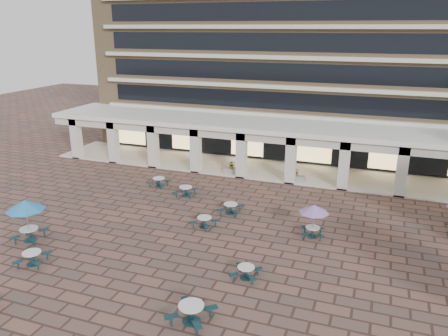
{
  "coord_description": "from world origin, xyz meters",
  "views": [
    {
      "loc": [
        8.64,
        -21.41,
        12.34
      ],
      "look_at": [
        -0.26,
        3.0,
        3.88
      ],
      "focal_mm": 35.0,
      "sensor_mm": 36.0,
      "label": 1
    }
  ],
  "objects": [
    {
      "name": "ground",
      "position": [
        0.0,
        0.0,
        0.0
      ],
      "size": [
        120.0,
        120.0,
        0.0
      ],
      "primitive_type": "plane",
      "color": "brown",
      "rests_on": "ground"
    },
    {
      "name": "apartment_building",
      "position": [
        0.0,
        25.47,
        12.6
      ],
      "size": [
        40.0,
        15.5,
        25.2
      ],
      "color": "#997D56",
      "rests_on": "ground"
    },
    {
      "name": "retail_arcade",
      "position": [
        0.0,
        14.8,
        3.0
      ],
      "size": [
        42.0,
        6.6,
        4.4
      ],
      "color": "white",
      "rests_on": "ground"
    },
    {
      "name": "picnic_table_1",
      "position": [
        -8.31,
        -5.28,
        0.44
      ],
      "size": [
        1.95,
        1.95,
        0.74
      ],
      "rotation": [
        0.0,
        0.0,
        0.28
      ],
      "color": "#133339",
      "rests_on": "ground"
    },
    {
      "name": "picnic_table_2",
      "position": [
        1.78,
        -6.77,
        0.51
      ],
      "size": [
        2.05,
        2.05,
        0.86
      ],
      "rotation": [
        0.0,
        0.0,
        -0.09
      ],
      "color": "#133339",
      "rests_on": "ground"
    },
    {
      "name": "picnic_table_4",
      "position": [
        -10.5,
        -3.14,
        2.21
      ],
      "size": [
        2.26,
        2.26,
        2.6
      ],
      "rotation": [
        0.0,
        0.0,
        0.23
      ],
      "color": "#133339",
      "rests_on": "ground"
    },
    {
      "name": "picnic_table_5",
      "position": [
        -1.3,
        2.17,
        0.42
      ],
      "size": [
        1.82,
        1.82,
        0.7
      ],
      "rotation": [
        0.0,
        0.0,
        -0.24
      ],
      "color": "#133339",
      "rests_on": "ground"
    },
    {
      "name": "picnic_table_6",
      "position": [
        5.45,
        3.18,
        1.8
      ],
      "size": [
        1.83,
        1.83,
        2.11
      ],
      "rotation": [
        0.0,
        0.0,
        0.13
      ],
      "color": "#133339",
      "rests_on": "ground"
    },
    {
      "name": "picnic_table_7",
      "position": [
        2.99,
        -2.63,
        0.4
      ],
      "size": [
        1.51,
        1.51,
        0.67
      ],
      "rotation": [
        0.0,
        0.0,
        -0.01
      ],
      "color": "#133339",
      "rests_on": "ground"
    },
    {
      "name": "picnic_table_9",
      "position": [
        -4.73,
        6.73,
        0.44
      ],
      "size": [
        1.77,
        1.77,
        0.74
      ],
      "rotation": [
        0.0,
        0.0,
        0.09
      ],
      "color": "#133339",
      "rests_on": "ground"
    },
    {
      "name": "picnic_table_10",
      "position": [
        -0.44,
        4.82,
        0.43
      ],
      "size": [
        1.66,
        1.66,
        0.72
      ],
      "rotation": [
        0.0,
        0.0,
        0.04
      ],
      "color": "#133339",
      "rests_on": "ground"
    },
    {
      "name": "picnic_table_12",
      "position": [
        -7.65,
        7.9,
        0.43
      ],
      "size": [
        1.68,
        1.68,
        0.72
      ],
      "rotation": [
        0.0,
        0.0,
        -0.06
      ],
      "color": "#133339",
      "rests_on": "ground"
    },
    {
      "name": "planter_left",
      "position": [
        -3.14,
        12.9,
        0.47
      ],
      "size": [
        1.5,
        0.73,
        1.22
      ],
      "color": "gray",
      "rests_on": "ground"
    },
    {
      "name": "planter_right",
      "position": [
        2.53,
        12.9,
        0.44
      ],
      "size": [
        1.5,
        0.6,
        1.18
      ],
      "color": "gray",
      "rests_on": "ground"
    }
  ]
}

